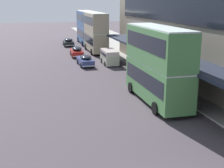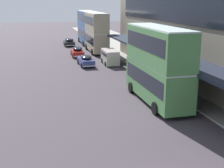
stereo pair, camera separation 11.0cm
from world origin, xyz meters
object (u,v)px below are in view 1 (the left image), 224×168
(transit_bus_kerbside_front, at_px, (157,62))
(sedan_lead_near, at_px, (68,42))
(transit_bus_kerbside_rear, at_px, (96,31))
(vw_van, at_px, (109,56))
(sedan_far_back, at_px, (85,60))
(sedan_oncoming_rear, at_px, (77,51))
(fire_hydrant, at_px, (168,84))
(transit_bus_kerbside_far, at_px, (86,26))

(transit_bus_kerbside_front, xyz_separation_m, sedan_lead_near, (-3.20, 36.32, -2.71))
(transit_bus_kerbside_rear, height_order, vw_van, transit_bus_kerbside_rear)
(transit_bus_kerbside_front, height_order, vw_van, transit_bus_kerbside_front)
(transit_bus_kerbside_front, bearing_deg, transit_bus_kerbside_rear, 89.13)
(sedan_far_back, distance_m, sedan_lead_near, 19.49)
(sedan_oncoming_rear, relative_size, vw_van, 1.07)
(transit_bus_kerbside_rear, relative_size, sedan_oncoming_rear, 1.87)
(sedan_oncoming_rear, bearing_deg, transit_bus_kerbside_front, -82.26)
(vw_van, bearing_deg, sedan_oncoming_rear, 115.10)
(transit_bus_kerbside_rear, relative_size, sedan_lead_near, 1.95)
(transit_bus_kerbside_rear, xyz_separation_m, fire_hydrant, (2.29, -24.21, -3.01))
(transit_bus_kerbside_rear, distance_m, transit_bus_kerbside_far, 10.58)
(vw_van, relative_size, fire_hydrant, 6.57)
(transit_bus_kerbside_front, bearing_deg, fire_hydrant, 52.35)
(sedan_far_back, relative_size, vw_van, 1.04)
(sedan_lead_near, relative_size, fire_hydrant, 6.71)
(transit_bus_kerbside_far, bearing_deg, sedan_oncoming_rear, -105.98)
(transit_bus_kerbside_front, height_order, sedan_far_back, transit_bus_kerbside_front)
(sedan_oncoming_rear, xyz_separation_m, vw_van, (3.44, -7.33, 0.34))
(vw_van, xyz_separation_m, fire_hydrant, (2.59, -13.53, -0.60))
(sedan_far_back, bearing_deg, vw_van, 3.66)
(transit_bus_kerbside_front, xyz_separation_m, sedan_far_back, (-3.25, 16.83, -2.71))
(transit_bus_kerbside_front, relative_size, vw_van, 2.04)
(sedan_oncoming_rear, distance_m, sedan_lead_near, 11.94)
(transit_bus_kerbside_front, height_order, transit_bus_kerbside_far, transit_bus_kerbside_far)
(transit_bus_kerbside_front, xyz_separation_m, transit_bus_kerbside_far, (0.68, 38.31, 0.06))
(transit_bus_kerbside_front, bearing_deg, sedan_far_back, 100.91)
(vw_van, bearing_deg, sedan_far_back, -176.34)
(transit_bus_kerbside_rear, distance_m, sedan_far_back, 11.83)
(transit_bus_kerbside_rear, distance_m, sedan_oncoming_rear, 5.72)
(transit_bus_kerbside_rear, distance_m, fire_hydrant, 24.51)
(sedan_far_back, bearing_deg, sedan_oncoming_rear, 90.52)
(transit_bus_kerbside_front, distance_m, transit_bus_kerbside_far, 38.31)
(transit_bus_kerbside_front, xyz_separation_m, fire_hydrant, (2.71, 3.51, -2.95))
(sedan_far_back, relative_size, sedan_lead_near, 1.01)
(sedan_oncoming_rear, distance_m, fire_hydrant, 21.72)
(transit_bus_kerbside_rear, bearing_deg, transit_bus_kerbside_far, 88.62)
(fire_hydrant, bearing_deg, vw_van, 100.83)
(transit_bus_kerbside_front, bearing_deg, sedan_oncoming_rear, 97.74)
(sedan_lead_near, bearing_deg, fire_hydrant, -79.79)
(fire_hydrant, bearing_deg, sedan_lead_near, 100.21)
(transit_bus_kerbside_front, xyz_separation_m, transit_bus_kerbside_rear, (0.42, 27.73, 0.07))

